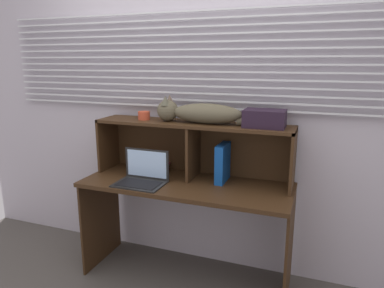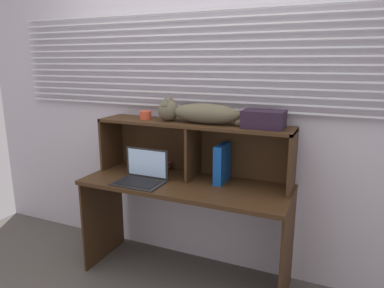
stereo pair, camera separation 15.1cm
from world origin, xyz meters
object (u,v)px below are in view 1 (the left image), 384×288
Objects in this scene: book_stack at (152,169)px; small_basket at (144,116)px; binder_upright at (223,163)px; storage_box at (265,118)px; cat at (199,113)px; laptop at (142,176)px.

book_stack is 0.43m from small_basket.
storage_box is (0.29, 0.00, 0.34)m from binder_upright.
binder_upright is at bearing 0.00° from cat.
small_basket is (-0.45, 0.00, -0.04)m from cat.
storage_box reaches higher than small_basket.
binder_upright is at bearing -0.06° from book_stack.
cat is at bearing 34.22° from laptop.
laptop is at bearing -79.45° from book_stack.
binder_upright reaches higher than laptop.
cat is 3.33× the size of book_stack.
laptop is 1.36× the size of book_stack.
book_stack is at bearing 179.94° from binder_upright.
laptop is at bearing -163.91° from storage_box.
laptop is at bearing -67.89° from small_basket.
small_basket reaches higher than binder_upright.
binder_upright reaches higher than book_stack.
binder_upright is 1.09× the size of book_stack.
storage_box is at bearing 0.00° from binder_upright.
binder_upright is 1.02× the size of storage_box.
storage_box is at bearing 0.00° from small_basket.
cat is 0.40m from binder_upright.
book_stack is (-0.04, 0.24, -0.02)m from laptop.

